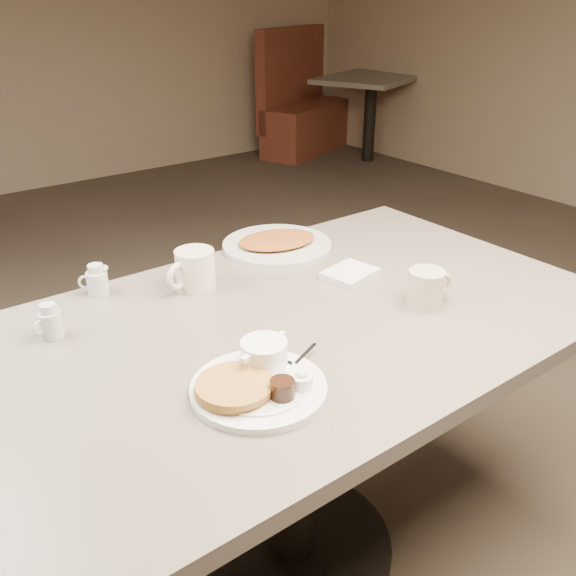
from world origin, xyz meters
TOP-DOWN VIEW (x-y plane):
  - room at (0.00, 0.00)m, footprint 7.04×8.04m
  - diner_table at (0.00, 0.00)m, footprint 1.50×0.90m
  - main_plate at (-0.22, -0.18)m, footprint 0.34×0.32m
  - coffee_mug_near at (0.29, -0.14)m, footprint 0.13×0.10m
  - napkin at (0.26, 0.09)m, footprint 0.15×0.13m
  - coffee_mug_far at (-0.10, 0.28)m, footprint 0.15×0.12m
  - creamer_left at (-0.47, 0.25)m, footprint 0.07×0.05m
  - creamer_right at (-0.31, 0.39)m, footprint 0.07×0.05m
  - hash_plate at (0.22, 0.37)m, footprint 0.38×0.38m
  - booth_back_right at (2.99, 3.64)m, footprint 1.42×1.52m

SIDE VIEW (x-z plane):
  - booth_back_right at x=2.99m, z-range -0.15..0.97m
  - diner_table at x=0.00m, z-range 0.21..0.96m
  - napkin at x=0.26m, z-range 0.75..0.77m
  - hash_plate at x=0.22m, z-range 0.75..0.78m
  - main_plate at x=-0.22m, z-range 0.74..0.81m
  - creamer_right at x=-0.31m, z-range 0.75..0.83m
  - creamer_left at x=-0.47m, z-range 0.75..0.83m
  - coffee_mug_near at x=0.29m, z-range 0.75..0.84m
  - coffee_mug_far at x=-0.10m, z-range 0.75..0.85m
  - room at x=0.00m, z-range -0.02..2.82m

